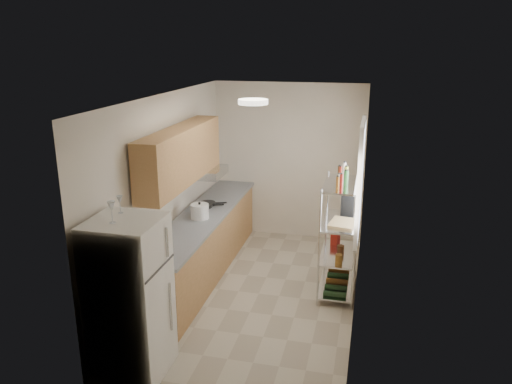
# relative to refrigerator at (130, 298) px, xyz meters

# --- Properties ---
(room) EXTENTS (2.52, 4.42, 2.62)m
(room) POSITION_rel_refrigerator_xyz_m (0.87, 1.85, 0.49)
(room) COLOR #B8AC95
(room) RESTS_ON ground
(counter_run) EXTENTS (0.63, 3.51, 0.90)m
(counter_run) POSITION_rel_refrigerator_xyz_m (-0.05, 2.28, -0.36)
(counter_run) COLOR tan
(counter_run) RESTS_ON ground
(upper_cabinets) EXTENTS (0.33, 2.20, 0.72)m
(upper_cabinets) POSITION_rel_refrigerator_xyz_m (-0.18, 1.95, 1.00)
(upper_cabinets) COLOR tan
(upper_cabinets) RESTS_ON room
(range_hood) EXTENTS (0.50, 0.60, 0.12)m
(range_hood) POSITION_rel_refrigerator_xyz_m (-0.13, 2.75, 0.58)
(range_hood) COLOR #B7BABC
(range_hood) RESTS_ON room
(window) EXTENTS (0.06, 1.00, 1.46)m
(window) POSITION_rel_refrigerator_xyz_m (2.10, 2.20, 0.74)
(window) COLOR white
(window) RESTS_ON room
(bakers_rack) EXTENTS (0.45, 0.90, 1.73)m
(bakers_rack) POSITION_rel_refrigerator_xyz_m (1.88, 2.14, 0.29)
(bakers_rack) COLOR silver
(bakers_rack) RESTS_ON ground
(ceiling_dome) EXTENTS (0.34, 0.34, 0.05)m
(ceiling_dome) POSITION_rel_refrigerator_xyz_m (0.87, 1.55, 1.76)
(ceiling_dome) COLOR white
(ceiling_dome) RESTS_ON room
(refrigerator) EXTENTS (0.67, 0.67, 1.63)m
(refrigerator) POSITION_rel_refrigerator_xyz_m (0.00, 0.00, 0.00)
(refrigerator) COLOR white
(refrigerator) RESTS_ON ground
(wine_glass_a) EXTENTS (0.06, 0.06, 0.17)m
(wine_glass_a) POSITION_rel_refrigerator_xyz_m (-0.12, 0.17, 0.90)
(wine_glass_a) COLOR silver
(wine_glass_a) RESTS_ON refrigerator
(wine_glass_b) EXTENTS (0.07, 0.07, 0.21)m
(wine_glass_b) POSITION_rel_refrigerator_xyz_m (-0.06, -0.10, 0.92)
(wine_glass_b) COLOR silver
(wine_glass_b) RESTS_ON refrigerator
(rice_cooker) EXTENTS (0.25, 0.25, 0.20)m
(rice_cooker) POSITION_rel_refrigerator_xyz_m (-0.02, 2.12, 0.19)
(rice_cooker) COLOR white
(rice_cooker) RESTS_ON counter_run
(frying_pan_large) EXTENTS (0.34, 0.34, 0.05)m
(frying_pan_large) POSITION_rel_refrigerator_xyz_m (-0.13, 2.58, 0.11)
(frying_pan_large) COLOR black
(frying_pan_large) RESTS_ON counter_run
(frying_pan_small) EXTENTS (0.29, 0.29, 0.05)m
(frying_pan_small) POSITION_rel_refrigerator_xyz_m (-0.10, 2.69, 0.11)
(frying_pan_small) COLOR black
(frying_pan_small) RESTS_ON counter_run
(cutting_board) EXTENTS (0.37, 0.45, 0.03)m
(cutting_board) POSITION_rel_refrigerator_xyz_m (1.92, 2.04, 0.21)
(cutting_board) COLOR tan
(cutting_board) RESTS_ON bakers_rack
(espresso_machine) EXTENTS (0.17, 0.26, 0.30)m
(espresso_machine) POSITION_rel_refrigerator_xyz_m (1.94, 2.48, 0.35)
(espresso_machine) COLOR black
(espresso_machine) RESTS_ON bakers_rack
(storage_bag) EXTENTS (0.13, 0.15, 0.15)m
(storage_bag) POSITION_rel_refrigerator_xyz_m (1.81, 2.46, -0.18)
(storage_bag) COLOR #A21E14
(storage_bag) RESTS_ON bakers_rack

